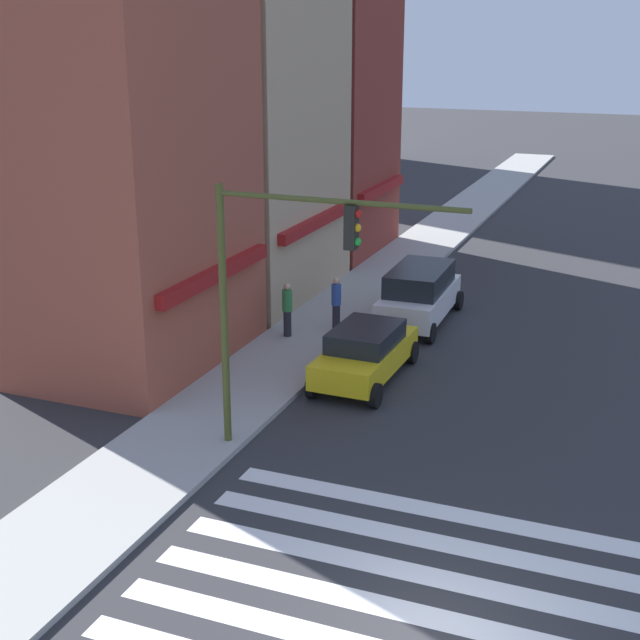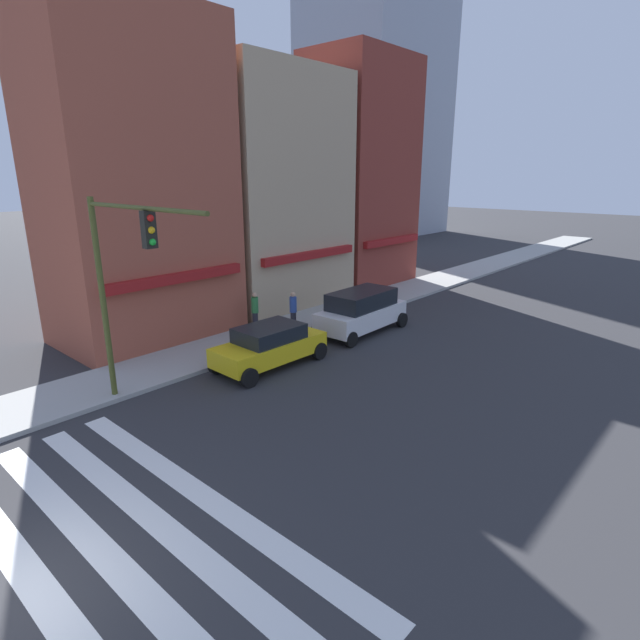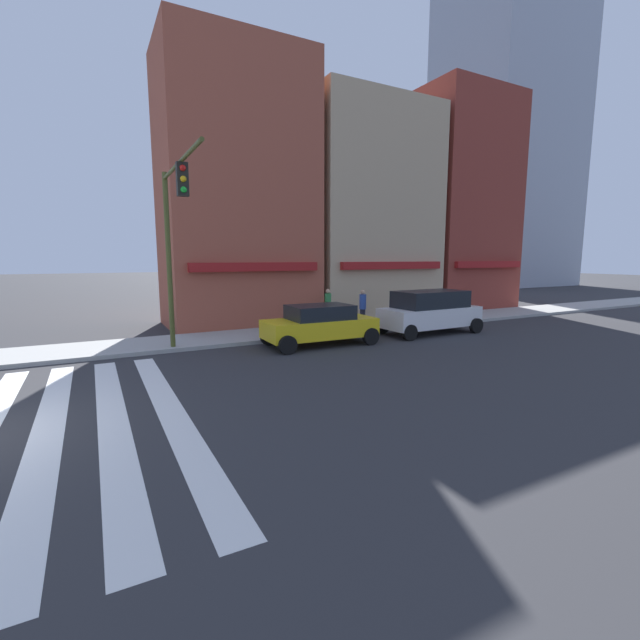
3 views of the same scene
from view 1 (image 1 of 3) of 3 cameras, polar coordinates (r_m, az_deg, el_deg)
The scene contains 9 objects.
ground_plane at distance 15.80m, azimuth 6.86°, elevation -19.64°, with size 200.00×200.00×0.00m, color #2D2D30.
sidewalk_left at distance 18.66m, azimuth -16.63°, elevation -13.55°, with size 120.00×3.00×0.15m.
crosswalk_stripes at distance 15.80m, azimuth 6.86°, elevation -19.62°, with size 8.78×10.80×0.01m.
storefront_row at distance 32.67m, azimuth -4.72°, elevation 12.66°, with size 22.11×5.30×13.87m.
traffic_signal at distance 19.84m, azimuth -2.80°, elevation 2.88°, with size 0.32×5.75×6.38m.
sedan_yellow at distance 25.49m, azimuth 2.92°, elevation -2.06°, with size 4.44×2.02×1.59m.
suv_white at distance 30.58m, azimuth 6.37°, elevation 1.70°, with size 4.75×2.12×1.94m.
pedestrian_green_top at distance 28.61m, azimuth -2.11°, elevation 0.73°, with size 0.32×0.32×1.77m.
pedestrian_blue_shirt at distance 29.23m, azimuth 1.05°, elevation 1.12°, with size 0.32×0.32×1.77m.
Camera 1 is at (-12.16, -2.92, 9.66)m, focal length 50.00 mm.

